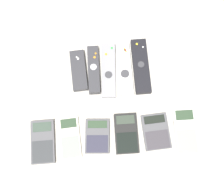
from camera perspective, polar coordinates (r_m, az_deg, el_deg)
ground_plane at (r=1.11m, az=0.08°, el=-1.39°), size 3.00×3.00×0.00m
remote_0 at (r=1.14m, az=-6.11°, el=5.00°), size 0.06×0.15×0.02m
remote_1 at (r=1.13m, az=-3.36°, el=5.15°), size 0.04×0.18×0.03m
remote_2 at (r=1.14m, az=-0.64°, el=5.11°), size 0.06×0.21×0.02m
remote_3 at (r=1.14m, az=2.27°, el=5.35°), size 0.05×0.20×0.03m
remote_4 at (r=1.14m, az=5.29°, el=5.80°), size 0.06×0.21×0.03m
calculator_0 at (r=1.10m, az=-12.52°, el=-7.83°), size 0.08×0.15×0.02m
calculator_1 at (r=1.09m, az=-7.68°, el=-7.17°), size 0.08×0.15×0.01m
calculator_2 at (r=1.08m, az=-2.69°, el=-6.98°), size 0.09×0.12×0.02m
calculator_3 at (r=1.08m, az=2.63°, el=-6.50°), size 0.08×0.14×0.02m
calculator_4 at (r=1.09m, az=8.06°, el=-6.11°), size 0.10×0.13×0.01m
calculator_5 at (r=1.11m, az=13.32°, el=-5.85°), size 0.08×0.16×0.02m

